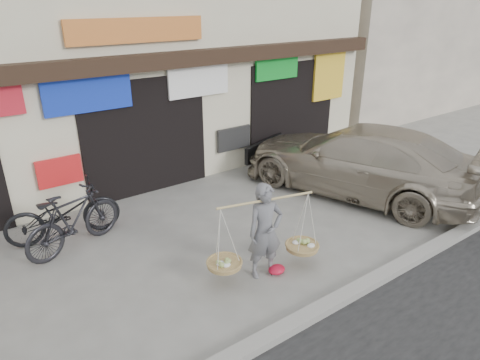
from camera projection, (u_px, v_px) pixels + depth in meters
ground at (233, 256)px, 7.77m from camera, size 70.00×70.00×0.00m
kerb at (310, 315)px, 6.25m from camera, size 70.00×0.25×0.12m
shophouse_block at (93, 33)px, 11.20m from camera, size 14.00×6.32×7.00m
neighbor_east at (394, 24)px, 18.92m from camera, size 12.00×7.00×6.40m
street_vendor at (265, 235)px, 6.98m from camera, size 1.94×0.91×1.66m
bike_0 at (63, 212)px, 8.17m from camera, size 2.19×0.99×1.11m
bike_1 at (74, 220)px, 7.81m from camera, size 2.01×1.12×1.16m
suv at (358, 160)px, 10.07m from camera, size 3.89×5.98×1.61m
red_bag at (277, 269)px, 7.27m from camera, size 0.31×0.25×0.14m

